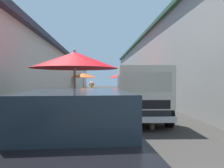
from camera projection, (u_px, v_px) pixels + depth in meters
name	position (u px, v px, depth m)	size (l,w,h in m)	color
ground	(110.00, 104.00, 15.20)	(90.00, 90.00, 0.00)	#33302D
building_left_whitewash	(21.00, 77.00, 17.04)	(49.80, 7.50, 3.73)	beige
building_right_concrete	(193.00, 65.00, 17.76)	(49.80, 7.50, 5.73)	gray
fruit_stall_far_left	(84.00, 78.00, 20.89)	(2.63, 2.63, 2.35)	#9E9EA3
fruit_stall_near_right	(127.00, 78.00, 15.72)	(2.64, 2.64, 2.26)	#9E9EA3
fruit_stall_near_left	(76.00, 74.00, 5.72)	(2.25, 2.25, 2.42)	#9E9EA3
fruit_stall_far_right	(123.00, 79.00, 19.52)	(2.45, 2.45, 2.27)	#9E9EA3
hatchback_car	(78.00, 137.00, 3.39)	(3.99, 2.07, 1.45)	black
delivery_truck	(141.00, 95.00, 8.26)	(4.97, 2.08, 2.08)	black
vendor_by_crates	(152.00, 100.00, 7.32)	(0.66, 0.24, 1.67)	#665B4C
vendor_in_shade	(91.00, 99.00, 8.33)	(0.61, 0.31, 1.57)	#665B4C
parked_scooter	(86.00, 102.00, 11.63)	(1.66, 0.61, 1.14)	black
plastic_stool	(83.00, 101.00, 13.81)	(0.30, 0.30, 0.43)	red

